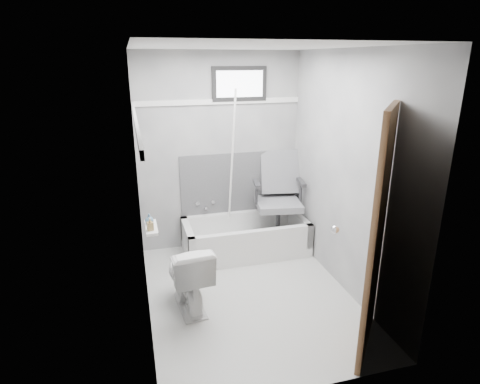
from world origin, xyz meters
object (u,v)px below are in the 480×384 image
object	(u,v)px
bathtub	(245,237)
toilet	(188,275)
door	(432,250)
soap_bottle_a	(150,224)
office_chair	(279,198)
soap_bottle_b	(149,219)

from	to	relation	value
bathtub	toilet	distance (m)	1.29
door	soap_bottle_a	distance (m)	2.21
bathtub	soap_bottle_a	world-z (taller)	soap_bottle_a
toilet	bathtub	bearing A→B (deg)	-136.69
soap_bottle_a	door	bearing A→B (deg)	-29.74
office_chair	bathtub	bearing A→B (deg)	-165.92
bathtub	soap_bottle_b	xyz separation A→B (m)	(-1.17, -0.97, 0.75)
office_chair	soap_bottle_b	size ratio (longest dim) A/B	11.02
office_chair	toilet	world-z (taller)	office_chair
door	soap_bottle_b	size ratio (longest dim) A/B	20.19
soap_bottle_b	office_chair	bearing A→B (deg)	32.13
soap_bottle_a	bathtub	bearing A→B (deg)	43.57
soap_bottle_b	toilet	bearing A→B (deg)	1.77
door	soap_bottle_a	bearing A→B (deg)	150.26
bathtub	office_chair	bearing A→B (deg)	4.62
soap_bottle_b	soap_bottle_a	bearing A→B (deg)	-90.00
soap_bottle_b	bathtub	bearing A→B (deg)	39.75
soap_bottle_a	toilet	bearing A→B (deg)	25.10
bathtub	soap_bottle_b	size ratio (longest dim) A/B	15.15
toilet	soap_bottle_b	bearing A→B (deg)	-3.49
office_chair	door	xyz separation A→B (m)	(0.32, -2.25, 0.33)
office_chair	toilet	distance (m)	1.66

